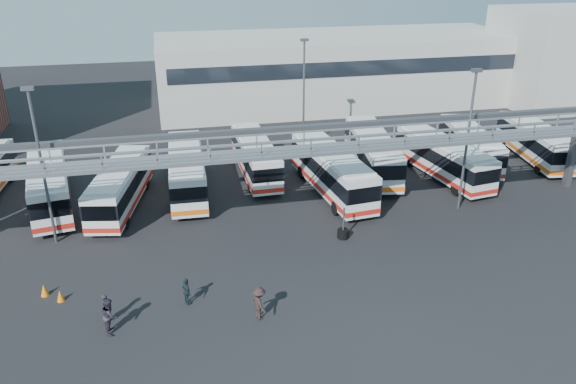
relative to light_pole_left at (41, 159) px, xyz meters
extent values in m
plane|color=black|center=(16.00, -8.00, -5.73)|extent=(140.00, 140.00, 0.00)
cube|color=#92949A|center=(16.00, -3.00, 0.37)|extent=(50.00, 1.80, 0.22)
cube|color=#92949A|center=(16.00, -3.85, 1.32)|extent=(50.00, 0.10, 0.10)
cube|color=#92949A|center=(16.00, -2.15, 1.32)|extent=(50.00, 0.10, 0.10)
cube|color=#4C4F54|center=(16.00, 1.00, 0.57)|extent=(45.00, 0.50, 0.35)
cube|color=#9E9E99|center=(28.00, 30.00, -1.73)|extent=(42.00, 14.00, 8.00)
cube|color=#B2B2AD|center=(54.00, 24.00, -0.23)|extent=(14.00, 12.00, 11.00)
cylinder|color=#4C4F54|center=(0.00, 0.00, -0.73)|extent=(0.18, 0.18, 10.00)
cube|color=#4C4F54|center=(0.00, 0.00, 4.37)|extent=(0.70, 0.35, 0.22)
cylinder|color=#4C4F54|center=(28.00, -1.00, -0.73)|extent=(0.18, 0.18, 10.00)
cube|color=#4C4F54|center=(28.00, -1.00, 4.37)|extent=(0.70, 0.35, 0.22)
cylinder|color=#4C4F54|center=(20.00, 14.00, -0.73)|extent=(0.18, 0.18, 10.00)
cube|color=#4C4F54|center=(20.00, 14.00, 4.37)|extent=(0.70, 0.35, 0.22)
cylinder|color=black|center=(-5.12, 11.54, -5.25)|extent=(0.35, 0.97, 0.95)
cube|color=silver|center=(-1.05, 5.80, -3.86)|extent=(4.44, 11.51, 2.81)
cube|color=black|center=(-1.05, 5.80, -3.53)|extent=(4.51, 11.58, 1.12)
cube|color=#B12015|center=(-1.05, 5.80, -4.86)|extent=(4.50, 11.57, 0.36)
cube|color=silver|center=(-1.05, 5.80, -2.38)|extent=(4.00, 10.36, 0.16)
cylinder|color=black|center=(-1.57, 2.05, -5.22)|extent=(0.48, 1.06, 1.02)
cylinder|color=black|center=(0.71, 2.45, -5.22)|extent=(0.48, 1.06, 1.02)
cylinder|color=black|center=(-2.80, 9.14, -5.22)|extent=(0.48, 1.06, 1.02)
cylinder|color=black|center=(-0.52, 9.54, -5.22)|extent=(0.48, 1.06, 1.02)
cube|color=silver|center=(3.99, 4.47, -4.00)|extent=(4.36, 10.67, 2.60)
cube|color=black|center=(3.99, 4.47, -3.69)|extent=(4.43, 10.74, 1.04)
cube|color=#B12015|center=(3.99, 4.47, -4.92)|extent=(4.41, 10.73, 0.33)
cube|color=silver|center=(3.99, 4.47, -2.62)|extent=(3.92, 9.60, 0.15)
cylinder|color=black|center=(2.29, 1.41, -5.25)|extent=(0.46, 0.98, 0.95)
cylinder|color=black|center=(4.38, 1.00, -5.25)|extent=(0.46, 0.98, 0.95)
cylinder|color=black|center=(3.60, 7.94, -5.25)|extent=(0.46, 0.98, 0.95)
cylinder|color=black|center=(5.68, 7.53, -5.25)|extent=(0.46, 0.98, 0.95)
cube|color=silver|center=(8.85, 6.25, -3.88)|extent=(2.80, 11.18, 2.78)
cube|color=black|center=(8.85, 6.25, -3.55)|extent=(2.86, 11.24, 1.11)
cube|color=#DB5B14|center=(8.85, 6.25, -4.87)|extent=(2.85, 11.23, 0.35)
cube|color=silver|center=(8.85, 6.25, -2.41)|extent=(2.52, 10.06, 0.16)
cylinder|color=black|center=(7.62, 2.72, -5.22)|extent=(0.33, 1.02, 1.01)
cylinder|color=black|center=(9.91, 2.66, -5.22)|extent=(0.33, 1.02, 1.01)
cylinder|color=black|center=(7.80, 9.84, -5.22)|extent=(0.33, 1.02, 1.01)
cylinder|color=black|center=(10.08, 9.78, -5.22)|extent=(0.33, 1.02, 1.01)
cube|color=silver|center=(14.57, 8.54, -3.99)|extent=(2.62, 10.51, 2.61)
cube|color=black|center=(14.57, 8.54, -3.68)|extent=(2.68, 10.57, 1.05)
cube|color=#B12015|center=(14.57, 8.54, -4.92)|extent=(2.67, 10.56, 0.33)
cube|color=silver|center=(14.57, 8.54, -2.61)|extent=(2.36, 9.46, 0.15)
cylinder|color=black|center=(13.58, 5.17, -5.25)|extent=(0.31, 0.96, 0.95)
cylinder|color=black|center=(15.72, 5.22, -5.25)|extent=(0.31, 0.96, 0.95)
cylinder|color=black|center=(13.43, 11.86, -5.25)|extent=(0.31, 0.96, 0.95)
cylinder|color=black|center=(15.56, 11.91, -5.25)|extent=(0.31, 0.96, 0.95)
cube|color=silver|center=(19.69, 3.64, -3.86)|extent=(3.77, 11.49, 2.82)
cube|color=black|center=(19.69, 3.64, -3.52)|extent=(3.83, 11.56, 1.13)
cube|color=#B12015|center=(19.69, 3.64, -4.86)|extent=(3.82, 11.55, 0.36)
cube|color=silver|center=(19.69, 3.64, -2.36)|extent=(3.39, 10.34, 0.16)
cylinder|color=black|center=(18.92, -0.07, -5.21)|extent=(0.42, 1.05, 1.03)
cylinder|color=black|center=(21.23, 0.18, -5.21)|extent=(0.42, 1.05, 1.03)
cylinder|color=black|center=(18.14, 7.10, -5.21)|extent=(0.42, 1.05, 1.03)
cylinder|color=black|center=(20.45, 7.35, -5.21)|extent=(0.42, 1.05, 1.03)
cube|color=silver|center=(24.21, 7.08, -3.84)|extent=(4.13, 11.63, 2.85)
cube|color=black|center=(24.21, 7.08, -3.50)|extent=(4.20, 11.70, 1.14)
cube|color=#DB5B14|center=(24.21, 7.08, -4.85)|extent=(4.19, 11.69, 0.36)
cube|color=silver|center=(24.21, 7.08, -2.33)|extent=(3.72, 10.47, 0.17)
cylinder|color=black|center=(22.55, 3.64, -5.21)|extent=(0.45, 1.07, 1.03)
cylinder|color=black|center=(24.87, 3.31, -5.21)|extent=(0.45, 1.07, 1.03)
cylinder|color=black|center=(23.55, 10.85, -5.21)|extent=(0.45, 1.07, 1.03)
cylinder|color=black|center=(25.87, 10.53, -5.21)|extent=(0.45, 1.07, 1.03)
cube|color=silver|center=(29.49, 4.72, -3.96)|extent=(3.99, 10.87, 2.66)
cube|color=black|center=(29.49, 4.72, -3.65)|extent=(4.06, 10.94, 1.06)
cube|color=#B12015|center=(29.49, 4.72, -4.91)|extent=(4.05, 10.93, 0.34)
cube|color=silver|center=(29.49, 4.72, -2.56)|extent=(3.59, 9.78, 0.15)
cylinder|color=black|center=(28.93, 1.19, -5.24)|extent=(0.43, 1.00, 0.97)
cylinder|color=black|center=(31.08, 1.52, -5.24)|extent=(0.43, 1.00, 0.97)
cylinder|color=black|center=(27.90, 7.91, -5.24)|extent=(0.43, 1.00, 0.97)
cylinder|color=black|center=(30.05, 8.24, -5.24)|extent=(0.43, 1.00, 0.97)
cube|color=silver|center=(33.37, 7.38, -4.02)|extent=(4.05, 10.54, 2.57)
cube|color=black|center=(33.37, 7.38, -3.72)|extent=(4.12, 10.61, 1.03)
cube|color=#B12015|center=(33.37, 7.38, -4.93)|extent=(4.11, 10.60, 0.33)
cube|color=silver|center=(33.37, 7.38, -2.66)|extent=(3.64, 9.49, 0.15)
cylinder|color=black|center=(31.78, 4.31, -5.26)|extent=(0.44, 0.97, 0.94)
cylinder|color=black|center=(33.85, 3.96, -5.26)|extent=(0.44, 0.97, 0.94)
cylinder|color=black|center=(32.90, 10.81, -5.26)|extent=(0.44, 0.97, 0.94)
cylinder|color=black|center=(34.96, 10.45, -5.26)|extent=(0.44, 0.97, 0.94)
cube|color=silver|center=(39.39, 6.87, -3.98)|extent=(3.87, 10.76, 2.63)
cube|color=black|center=(39.39, 6.87, -3.67)|extent=(3.94, 10.83, 1.05)
cube|color=#DB5B14|center=(39.39, 6.87, -4.91)|extent=(3.93, 10.82, 0.33)
cube|color=silver|center=(39.39, 6.87, -2.59)|extent=(3.49, 9.68, 0.15)
cylinder|color=black|center=(37.84, 3.69, -5.25)|extent=(0.42, 0.99, 0.96)
cylinder|color=black|center=(39.97, 3.38, -5.25)|extent=(0.42, 0.99, 0.96)
cylinder|color=black|center=(38.81, 10.36, -5.25)|extent=(0.42, 0.99, 0.96)
cylinder|color=black|center=(40.93, 10.05, -5.25)|extent=(0.42, 0.99, 0.96)
imported|color=black|center=(3.92, -9.48, -4.91)|extent=(0.47, 0.65, 1.64)
imported|color=#2C2533|center=(4.15, -10.35, -4.77)|extent=(0.73, 0.93, 1.91)
imported|color=black|center=(11.54, -10.88, -4.81)|extent=(1.02, 1.34, 1.84)
imported|color=#18262C|center=(7.96, -8.79, -4.94)|extent=(0.68, 1.00, 1.58)
cone|color=orange|center=(1.26, -7.02, -5.40)|extent=(0.45, 0.45, 0.66)
cone|color=orange|center=(0.33, -6.30, -5.38)|extent=(0.45, 0.45, 0.70)
cylinder|color=black|center=(18.38, -3.50, -5.62)|extent=(0.77, 0.77, 0.18)
cylinder|color=black|center=(18.38, -3.50, -5.42)|extent=(0.77, 0.77, 0.18)
cylinder|color=black|center=(18.38, -3.50, -5.22)|extent=(0.77, 0.77, 0.18)
cylinder|color=#4C4F54|center=(18.38, -3.50, -4.63)|extent=(0.11, 0.11, 2.19)
camera|label=1|loc=(7.81, -34.54, 12.00)|focal=35.00mm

